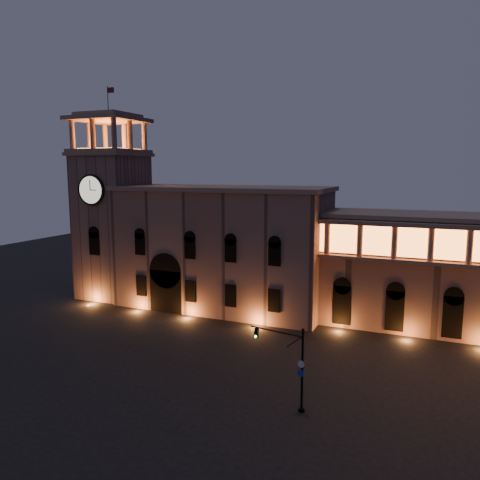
{
  "coord_description": "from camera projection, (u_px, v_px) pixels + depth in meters",
  "views": [
    {
      "loc": [
        26.18,
        -38.74,
        19.94
      ],
      "look_at": [
        3.3,
        16.0,
        11.0
      ],
      "focal_mm": 35.0,
      "sensor_mm": 36.0,
      "label": 1
    }
  ],
  "objects": [
    {
      "name": "clock_tower",
      "position": [
        113.0,
        218.0,
        73.4
      ],
      "size": [
        9.8,
        9.8,
        32.4
      ],
      "color": "#815F54",
      "rests_on": "ground"
    },
    {
      "name": "ground",
      "position": [
        151.0,
        364.0,
        48.3
      ],
      "size": [
        160.0,
        160.0,
        0.0
      ],
      "primitive_type": "plane",
      "color": "black",
      "rests_on": "ground"
    },
    {
      "name": "government_building",
      "position": [
        222.0,
        247.0,
        67.8
      ],
      "size": [
        30.8,
        12.8,
        17.6
      ],
      "color": "#815F54",
      "rests_on": "ground"
    },
    {
      "name": "traffic_light",
      "position": [
        293.0,
        366.0,
        38.84
      ],
      "size": [
        5.19,
        1.22,
        7.21
      ],
      "rotation": [
        0.0,
        0.0,
        -0.18
      ],
      "color": "black",
      "rests_on": "ground"
    }
  ]
}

